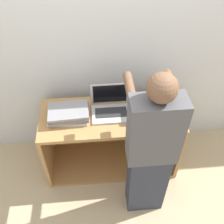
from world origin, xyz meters
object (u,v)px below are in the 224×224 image
Objects in this scene: person at (151,153)px; laptop_open at (111,107)px; laptop_stack_left at (68,113)px; laptop_stack_right at (153,106)px.

laptop_open is at bearing 116.59° from person.
laptop_stack_left is 0.25× the size of person.
laptop_stack_right is 0.53m from person.
laptop_open is 0.95× the size of laptop_stack_right.
person is (0.28, -0.56, -0.02)m from laptop_open.
laptop_open is 0.40m from laptop_stack_left.
laptop_open is 0.95× the size of laptop_stack_left.
laptop_stack_right is (0.40, -0.05, 0.02)m from laptop_open.
person is at bearing -103.54° from laptop_stack_right.
person is (-0.12, -0.51, -0.04)m from laptop_stack_right.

